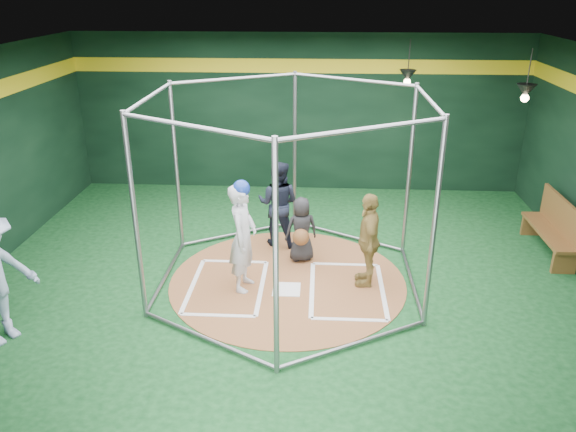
# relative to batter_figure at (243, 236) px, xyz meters

# --- Properties ---
(room_shell) EXTENTS (10.10, 9.10, 3.53)m
(room_shell) POSITION_rel_batter_figure_xyz_m (0.67, 0.26, 0.85)
(room_shell) COLOR #0C3716
(room_shell) RESTS_ON ground
(clay_disc) EXTENTS (3.80, 3.80, 0.01)m
(clay_disc) POSITION_rel_batter_figure_xyz_m (0.67, 0.25, -0.90)
(clay_disc) COLOR #935B35
(clay_disc) RESTS_ON ground
(home_plate) EXTENTS (0.43, 0.43, 0.01)m
(home_plate) POSITION_rel_batter_figure_xyz_m (0.67, -0.05, -0.88)
(home_plate) COLOR white
(home_plate) RESTS_ON clay_disc
(batter_box_left) EXTENTS (1.17, 1.77, 0.01)m
(batter_box_left) POSITION_rel_batter_figure_xyz_m (-0.28, 0.00, -0.88)
(batter_box_left) COLOR white
(batter_box_left) RESTS_ON clay_disc
(batter_box_right) EXTENTS (1.17, 1.77, 0.01)m
(batter_box_right) POSITION_rel_batter_figure_xyz_m (1.62, 0.00, -0.88)
(batter_box_right) COLOR white
(batter_box_right) RESTS_ON clay_disc
(batting_cage) EXTENTS (4.05, 4.67, 3.00)m
(batting_cage) POSITION_rel_batter_figure_xyz_m (0.67, 0.25, 0.60)
(batting_cage) COLOR gray
(batting_cage) RESTS_ON ground
(pendant_lamp_near) EXTENTS (0.34, 0.34, 0.90)m
(pendant_lamp_near) POSITION_rel_batter_figure_xyz_m (2.87, 3.85, 1.84)
(pendant_lamp_near) COLOR black
(pendant_lamp_near) RESTS_ON room_shell
(pendant_lamp_far) EXTENTS (0.34, 0.34, 0.90)m
(pendant_lamp_far) POSITION_rel_batter_figure_xyz_m (4.67, 2.25, 1.84)
(pendant_lamp_far) COLOR black
(pendant_lamp_far) RESTS_ON room_shell
(batter_figure) EXTENTS (0.50, 0.68, 1.79)m
(batter_figure) POSITION_rel_batter_figure_xyz_m (0.00, 0.00, 0.00)
(batter_figure) COLOR silver
(batter_figure) RESTS_ON clay_disc
(visitor_leopard) EXTENTS (0.40, 0.90, 1.52)m
(visitor_leopard) POSITION_rel_batter_figure_xyz_m (1.93, 0.26, -0.13)
(visitor_leopard) COLOR tan
(visitor_leopard) RESTS_ON clay_disc
(catcher_figure) EXTENTS (0.64, 0.64, 1.14)m
(catcher_figure) POSITION_rel_batter_figure_xyz_m (0.86, 0.99, -0.32)
(catcher_figure) COLOR black
(catcher_figure) RESTS_ON clay_disc
(umpire) EXTENTS (0.87, 0.74, 1.58)m
(umpire) POSITION_rel_batter_figure_xyz_m (0.42, 1.64, -0.10)
(umpire) COLOR black
(umpire) RESTS_ON clay_disc
(dugout_bench) EXTENTS (0.41, 1.74, 1.01)m
(dugout_bench) POSITION_rel_batter_figure_xyz_m (5.30, 1.56, -0.38)
(dugout_bench) COLOR brown
(dugout_bench) RESTS_ON ground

